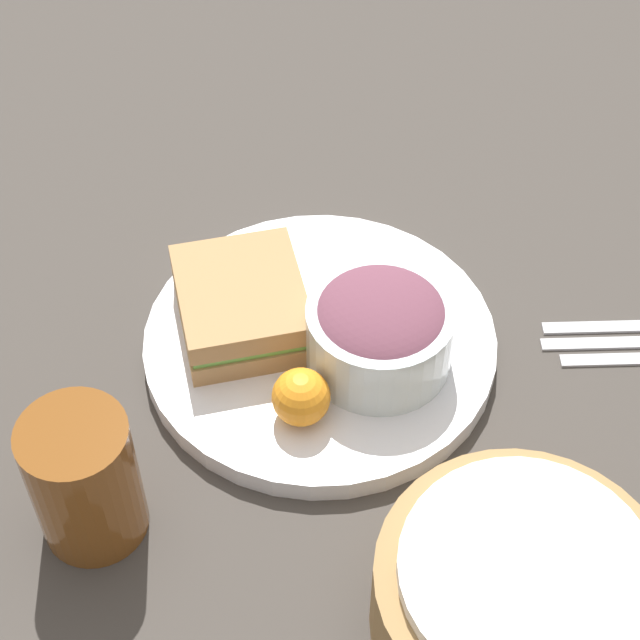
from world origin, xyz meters
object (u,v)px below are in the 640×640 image
drink_glass (84,480)px  dressing_cup (387,280)px  salad_bowl (380,329)px  plate (320,344)px  sandwich (242,305)px  bread_basket (520,598)px

drink_glass → dressing_cup: bearing=-144.9°
salad_bowl → dressing_cup: 0.07m
dressing_cup → plate: bearing=31.2°
plate → dressing_cup: size_ratio=4.91×
dressing_cup → drink_glass: size_ratio=0.52×
sandwich → dressing_cup: sandwich is taller
sandwich → salad_bowl: (-0.10, 0.05, 0.01)m
dressing_cup → drink_glass: drink_glass is taller
sandwich → drink_glass: drink_glass is taller
salad_bowl → bread_basket: bearing=102.6°
drink_glass → bread_basket: bearing=156.2°
plate → bread_basket: bearing=109.9°
drink_glass → plate: bearing=-143.6°
sandwich → dressing_cup: 0.13m
sandwich → bread_basket: bread_basket is taller
salad_bowl → dressing_cup: (-0.02, -0.07, -0.02)m
sandwich → bread_basket: size_ratio=0.63×
sandwich → salad_bowl: 0.12m
plate → drink_glass: drink_glass is taller
dressing_cup → bread_basket: bread_basket is taller
sandwich → plate: bearing=159.2°
plate → drink_glass: size_ratio=2.57×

